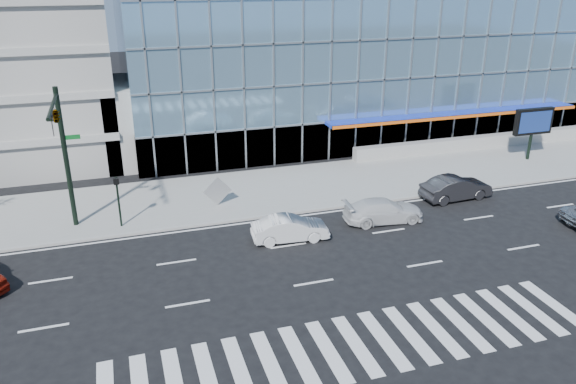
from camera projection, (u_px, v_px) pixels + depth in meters
name	position (u px, v px, depth m)	size (l,w,h in m)	color
ground	(288.00, 246.00, 30.30)	(160.00, 160.00, 0.00)	black
sidewalk	(252.00, 192.00, 37.35)	(120.00, 8.00, 0.15)	gray
theatre_building	(345.00, 39.00, 54.42)	(42.00, 26.00, 15.00)	#79A9CB
ramp_block	(144.00, 120.00, 43.42)	(6.00, 8.00, 6.00)	gray
retaining_wall	(519.00, 138.00, 47.04)	(30.00, 0.80, 1.00)	gray
traffic_signal	(59.00, 130.00, 28.96)	(1.14, 5.74, 8.00)	black
ped_signal_post	(118.00, 194.00, 31.49)	(0.30, 0.33, 3.00)	black
marquee_sign	(533.00, 122.00, 42.39)	(3.20, 0.43, 4.00)	black
white_suv	(383.00, 210.00, 32.97)	(1.93, 4.75, 1.38)	silver
white_sedan	(290.00, 229.00, 30.69)	(1.47, 4.20, 1.39)	silver
dark_sedan	(456.00, 188.00, 36.11)	(1.63, 4.66, 1.54)	black
tilted_panel	(217.00, 191.00, 34.81)	(1.30, 0.06, 1.30)	gray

